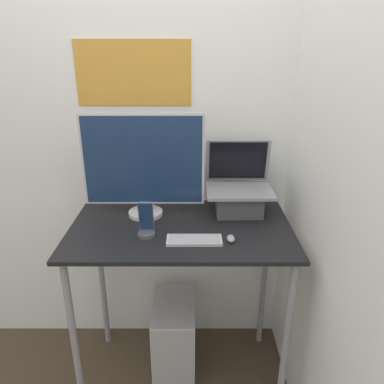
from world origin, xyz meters
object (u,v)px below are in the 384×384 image
(laptop, at_px, (239,195))
(cell_phone, at_px, (146,226))
(monitor, at_px, (143,167))
(computer_tower, at_px, (174,337))
(mouse, at_px, (231,239))
(keyboard, at_px, (194,240))

(laptop, xyz_separation_m, cell_phone, (-0.46, -0.26, -0.05))
(monitor, distance_m, cell_phone, 0.31)
(laptop, relative_size, monitor, 0.60)
(monitor, height_order, cell_phone, monitor)
(cell_phone, height_order, computer_tower, cell_phone)
(laptop, bearing_deg, computer_tower, -164.49)
(laptop, bearing_deg, mouse, -102.39)
(mouse, bearing_deg, laptop, 77.61)
(monitor, distance_m, keyboard, 0.46)
(laptop, distance_m, monitor, 0.51)
(laptop, bearing_deg, monitor, -176.40)
(laptop, relative_size, computer_tower, 0.82)
(monitor, bearing_deg, cell_phone, -82.35)
(laptop, xyz_separation_m, mouse, (-0.07, -0.31, -0.09))
(cell_phone, bearing_deg, monitor, 97.65)
(keyboard, height_order, cell_phone, cell_phone)
(laptop, height_order, mouse, laptop)
(monitor, xyz_separation_m, mouse, (0.42, -0.28, -0.25))
(keyboard, bearing_deg, monitor, 131.32)
(monitor, relative_size, mouse, 10.26)
(mouse, bearing_deg, monitor, 145.74)
(cell_phone, relative_size, computer_tower, 0.38)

